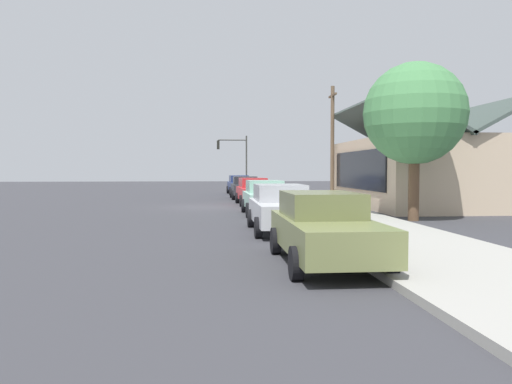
{
  "coord_description": "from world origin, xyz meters",
  "views": [
    {
      "loc": [
        27.97,
        0.29,
        2.12
      ],
      "look_at": [
        1.36,
        2.71,
        0.9
      ],
      "focal_mm": 35.2,
      "sensor_mm": 36.0,
      "label": 1
    }
  ],
  "objects_px": {
    "utility_pole_wooden": "(332,141)",
    "car_cherry": "(254,191)",
    "shade_tree": "(415,114)",
    "traffic_light_main": "(235,154)",
    "car_seafoam": "(265,197)",
    "car_olive": "(324,227)",
    "fire_hydrant_red": "(310,210)",
    "car_silver": "(281,208)",
    "car_charcoal": "(245,187)",
    "car_navy": "(239,185)"
  },
  "relations": [
    {
      "from": "car_charcoal",
      "to": "shade_tree",
      "type": "bearing_deg",
      "value": 19.48
    },
    {
      "from": "car_navy",
      "to": "shade_tree",
      "type": "height_order",
      "value": "shade_tree"
    },
    {
      "from": "car_charcoal",
      "to": "shade_tree",
      "type": "distance_m",
      "value": 17.53
    },
    {
      "from": "car_olive",
      "to": "fire_hydrant_red",
      "type": "height_order",
      "value": "car_olive"
    },
    {
      "from": "utility_pole_wooden",
      "to": "fire_hydrant_red",
      "type": "distance_m",
      "value": 13.77
    },
    {
      "from": "car_olive",
      "to": "car_cherry",
      "type": "bearing_deg",
      "value": 179.94
    },
    {
      "from": "car_silver",
      "to": "car_seafoam",
      "type": "bearing_deg",
      "value": 178.59
    },
    {
      "from": "car_silver",
      "to": "traffic_light_main",
      "type": "height_order",
      "value": "traffic_light_main"
    },
    {
      "from": "car_cherry",
      "to": "car_olive",
      "type": "distance_m",
      "value": 18.84
    },
    {
      "from": "car_charcoal",
      "to": "fire_hydrant_red",
      "type": "bearing_deg",
      "value": 4.61
    },
    {
      "from": "car_olive",
      "to": "utility_pole_wooden",
      "type": "bearing_deg",
      "value": 165.77
    },
    {
      "from": "car_olive",
      "to": "car_silver",
      "type": "bearing_deg",
      "value": -178.54
    },
    {
      "from": "utility_pole_wooden",
      "to": "fire_hydrant_red",
      "type": "xyz_separation_m",
      "value": [
        12.72,
        -4.0,
        -3.43
      ]
    },
    {
      "from": "car_cherry",
      "to": "car_olive",
      "type": "bearing_deg",
      "value": -1.97
    },
    {
      "from": "car_navy",
      "to": "car_olive",
      "type": "distance_m",
      "value": 31.49
    },
    {
      "from": "car_seafoam",
      "to": "car_silver",
      "type": "distance_m",
      "value": 6.4
    },
    {
      "from": "traffic_light_main",
      "to": "car_seafoam",
      "type": "bearing_deg",
      "value": 0.72
    },
    {
      "from": "traffic_light_main",
      "to": "car_cherry",
      "type": "bearing_deg",
      "value": 1.06
    },
    {
      "from": "utility_pole_wooden",
      "to": "car_silver",
      "type": "bearing_deg",
      "value": -19.83
    },
    {
      "from": "car_cherry",
      "to": "car_seafoam",
      "type": "bearing_deg",
      "value": -2.02
    },
    {
      "from": "shade_tree",
      "to": "traffic_light_main",
      "type": "xyz_separation_m",
      "value": [
        -26.44,
        -6.05,
        -0.87
      ]
    },
    {
      "from": "car_charcoal",
      "to": "shade_tree",
      "type": "height_order",
      "value": "shade_tree"
    },
    {
      "from": "car_olive",
      "to": "utility_pole_wooden",
      "type": "xyz_separation_m",
      "value": [
        -21.18,
        5.38,
        3.11
      ]
    },
    {
      "from": "car_seafoam",
      "to": "shade_tree",
      "type": "relative_size",
      "value": 0.69
    },
    {
      "from": "car_navy",
      "to": "car_charcoal",
      "type": "bearing_deg",
      "value": -1.52
    },
    {
      "from": "traffic_light_main",
      "to": "utility_pole_wooden",
      "type": "height_order",
      "value": "utility_pole_wooden"
    },
    {
      "from": "fire_hydrant_red",
      "to": "car_charcoal",
      "type": "bearing_deg",
      "value": -175.1
    },
    {
      "from": "car_olive",
      "to": "fire_hydrant_red",
      "type": "relative_size",
      "value": 6.84
    },
    {
      "from": "car_charcoal",
      "to": "car_cherry",
      "type": "height_order",
      "value": "same"
    },
    {
      "from": "car_olive",
      "to": "utility_pole_wooden",
      "type": "height_order",
      "value": "utility_pole_wooden"
    },
    {
      "from": "utility_pole_wooden",
      "to": "car_charcoal",
      "type": "bearing_deg",
      "value": -125.46
    },
    {
      "from": "car_cherry",
      "to": "traffic_light_main",
      "type": "distance_m",
      "value": 16.7
    },
    {
      "from": "utility_pole_wooden",
      "to": "car_olive",
      "type": "bearing_deg",
      "value": -14.25
    },
    {
      "from": "car_seafoam",
      "to": "fire_hydrant_red",
      "type": "distance_m",
      "value": 4.04
    },
    {
      "from": "traffic_light_main",
      "to": "car_navy",
      "type": "bearing_deg",
      "value": 2.48
    },
    {
      "from": "car_silver",
      "to": "utility_pole_wooden",
      "type": "xyz_separation_m",
      "value": [
        -15.33,
        5.53,
        3.11
      ]
    },
    {
      "from": "utility_pole_wooden",
      "to": "fire_hydrant_red",
      "type": "relative_size",
      "value": 10.56
    },
    {
      "from": "car_navy",
      "to": "car_silver",
      "type": "xyz_separation_m",
      "value": [
        25.64,
        -0.03,
        0.0
      ]
    },
    {
      "from": "car_seafoam",
      "to": "traffic_light_main",
      "type": "relative_size",
      "value": 0.85
    },
    {
      "from": "car_charcoal",
      "to": "car_olive",
      "type": "relative_size",
      "value": 0.89
    },
    {
      "from": "traffic_light_main",
      "to": "fire_hydrant_red",
      "type": "bearing_deg",
      "value": 3.53
    },
    {
      "from": "car_navy",
      "to": "car_olive",
      "type": "bearing_deg",
      "value": -1.96
    },
    {
      "from": "shade_tree",
      "to": "car_seafoam",
      "type": "bearing_deg",
      "value": -120.27
    },
    {
      "from": "car_navy",
      "to": "car_seafoam",
      "type": "xyz_separation_m",
      "value": [
        19.25,
        0.12,
        -0.0
      ]
    },
    {
      "from": "shade_tree",
      "to": "car_charcoal",
      "type": "bearing_deg",
      "value": -160.23
    },
    {
      "from": "shade_tree",
      "to": "traffic_light_main",
      "type": "height_order",
      "value": "shade_tree"
    },
    {
      "from": "car_cherry",
      "to": "shade_tree",
      "type": "xyz_separation_m",
      "value": [
        9.96,
        5.74,
        3.55
      ]
    },
    {
      "from": "car_charcoal",
      "to": "traffic_light_main",
      "type": "relative_size",
      "value": 0.83
    },
    {
      "from": "utility_pole_wooden",
      "to": "car_cherry",
      "type": "bearing_deg",
      "value": -66.44
    },
    {
      "from": "fire_hydrant_red",
      "to": "utility_pole_wooden",
      "type": "bearing_deg",
      "value": 162.55
    }
  ]
}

